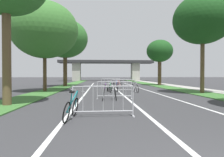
% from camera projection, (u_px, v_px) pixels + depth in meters
% --- Properties ---
extents(grass_verge_left, '(2.11, 58.20, 0.05)m').
position_uv_depth(grass_verge_left, '(66.00, 86.00, 25.34)').
color(grass_verge_left, '#386B2D').
rests_on(grass_verge_left, ground).
extents(grass_verge_right, '(2.11, 58.20, 0.05)m').
position_uv_depth(grass_verge_right, '(158.00, 86.00, 26.11)').
color(grass_verge_right, '#386B2D').
rests_on(grass_verge_right, ground).
extents(sidewalk_path_right, '(1.84, 58.20, 0.08)m').
position_uv_depth(sidewalk_path_right, '(172.00, 85.00, 26.24)').
color(sidewalk_path_right, '#9E9B93').
rests_on(sidewalk_path_right, ground).
extents(lane_stripe_center, '(0.14, 33.67, 0.01)m').
position_uv_depth(lane_stripe_center, '(117.00, 90.00, 18.77)').
color(lane_stripe_center, silver).
rests_on(lane_stripe_center, ground).
extents(lane_stripe_right_lane, '(0.14, 33.67, 0.01)m').
position_uv_depth(lane_stripe_right_lane, '(145.00, 90.00, 18.94)').
color(lane_stripe_right_lane, silver).
rests_on(lane_stripe_right_lane, ground).
extents(lane_stripe_left_lane, '(0.14, 33.67, 0.01)m').
position_uv_depth(lane_stripe_left_lane, '(88.00, 90.00, 18.59)').
color(lane_stripe_left_lane, silver).
rests_on(lane_stripe_left_lane, ground).
extents(overpass_bridge, '(23.92, 3.82, 5.21)m').
position_uv_depth(overpass_bridge, '(106.00, 66.00, 49.90)').
color(overpass_bridge, '#2D2D30').
rests_on(overpass_bridge, ground).
extents(tree_left_cypress_far, '(5.69, 5.69, 7.70)m').
position_uv_depth(tree_left_cypress_far, '(45.00, 30.00, 16.70)').
color(tree_left_cypress_far, '#4C3823').
rests_on(tree_left_cypress_far, ground).
extents(tree_left_pine_near, '(5.67, 5.67, 8.42)m').
position_uv_depth(tree_left_pine_near, '(65.00, 39.00, 24.41)').
color(tree_left_pine_near, '#4C3823').
rests_on(tree_left_pine_near, ground).
extents(tree_right_maple_mid, '(4.48, 4.48, 7.64)m').
position_uv_depth(tree_right_maple_mid, '(203.00, 19.00, 15.00)').
color(tree_right_maple_mid, brown).
rests_on(tree_right_maple_mid, ground).
extents(tree_right_oak_near, '(3.61, 3.61, 6.33)m').
position_uv_depth(tree_right_oak_near, '(160.00, 51.00, 26.99)').
color(tree_right_oak_near, '#4C3823').
rests_on(tree_right_oak_near, ground).
extents(crowd_barrier_nearest, '(2.12, 0.49, 1.05)m').
position_uv_depth(crowd_barrier_nearest, '(103.00, 101.00, 6.61)').
color(crowd_barrier_nearest, '#ADADB2').
rests_on(crowd_barrier_nearest, ground).
extents(crowd_barrier_second, '(2.13, 0.56, 1.05)m').
position_uv_depth(crowd_barrier_second, '(114.00, 90.00, 11.62)').
color(crowd_barrier_second, '#ADADB2').
rests_on(crowd_barrier_second, ground).
extents(crowd_barrier_third, '(2.13, 0.56, 1.05)m').
position_uv_depth(crowd_barrier_third, '(123.00, 86.00, 16.67)').
color(crowd_barrier_third, '#ADADB2').
rests_on(crowd_barrier_third, ground).
extents(crowd_barrier_fourth, '(2.12, 0.52, 1.05)m').
position_uv_depth(crowd_barrier_fourth, '(111.00, 83.00, 21.58)').
color(crowd_barrier_fourth, '#ADADB2').
rests_on(crowd_barrier_fourth, ground).
extents(bicycle_green_0, '(0.45, 1.61, 0.95)m').
position_uv_depth(bicycle_green_0, '(110.00, 88.00, 16.06)').
color(bicycle_green_0, black).
rests_on(bicycle_green_0, ground).
extents(bicycle_white_1, '(0.54, 1.59, 0.86)m').
position_uv_depth(bicycle_white_1, '(108.00, 87.00, 17.13)').
color(bicycle_white_1, black).
rests_on(bicycle_white_1, ground).
extents(bicycle_red_2, '(0.51, 1.63, 0.88)m').
position_uv_depth(bicycle_red_2, '(119.00, 85.00, 21.14)').
color(bicycle_red_2, black).
rests_on(bicycle_red_2, ground).
extents(bicycle_teal_3, '(0.57, 1.63, 0.94)m').
position_uv_depth(bicycle_teal_3, '(72.00, 108.00, 6.16)').
color(bicycle_teal_3, black).
rests_on(bicycle_teal_3, ground).
extents(bicycle_black_4, '(0.53, 1.68, 1.06)m').
position_uv_depth(bicycle_black_4, '(115.00, 93.00, 11.28)').
color(bicycle_black_4, black).
rests_on(bicycle_black_4, ground).
extents(bicycle_silver_5, '(0.53, 1.68, 0.96)m').
position_uv_depth(bicycle_silver_5, '(135.00, 88.00, 16.27)').
color(bicycle_silver_5, black).
rests_on(bicycle_silver_5, ground).
extents(bicycle_blue_6, '(0.47, 1.67, 0.96)m').
position_uv_depth(bicycle_blue_6, '(117.00, 87.00, 17.22)').
color(bicycle_blue_6, black).
rests_on(bicycle_blue_6, ground).
extents(bicycle_purple_7, '(0.47, 1.68, 0.97)m').
position_uv_depth(bicycle_purple_7, '(104.00, 93.00, 11.12)').
color(bicycle_purple_7, black).
rests_on(bicycle_purple_7, ground).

